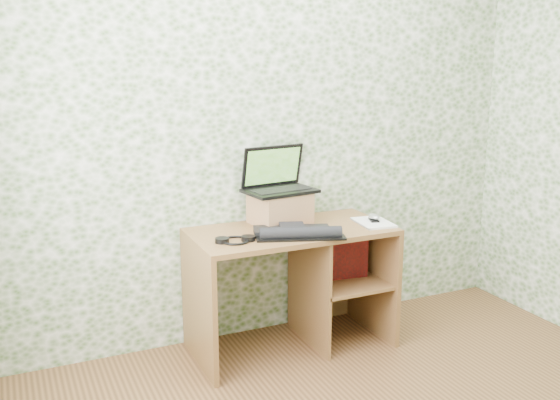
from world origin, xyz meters
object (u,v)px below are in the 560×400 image
keyboard (296,232)px  notepad (373,223)px  laptop (277,181)px  desk (300,269)px  riser (280,208)px

keyboard → notepad: bearing=24.3°
notepad → keyboard: bearing=-168.4°
laptop → notepad: laptop is taller
laptop → desk: bearing=-69.5°
riser → notepad: riser is taller
desk → laptop: bearing=118.2°
desk → notepad: (0.44, -0.12, 0.28)m
laptop → keyboard: (-0.03, -0.33, -0.24)m
desk → laptop: 0.56m
laptop → keyboard: laptop is taller
laptop → keyboard: 0.41m
desk → riser: bearing=126.5°
riser → desk: bearing=-53.5°
laptop → keyboard: size_ratio=0.88×
desk → keyboard: (-0.12, -0.17, 0.29)m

